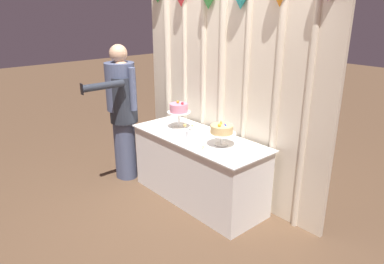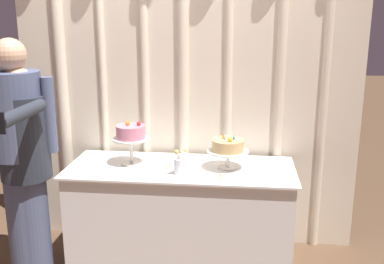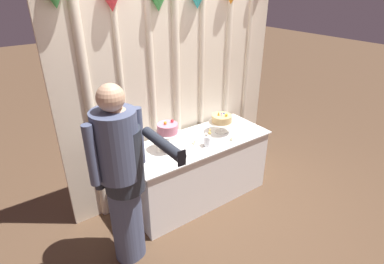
# 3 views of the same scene
# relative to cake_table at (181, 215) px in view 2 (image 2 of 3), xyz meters

# --- Properties ---
(draped_curtain) EXTENTS (2.81, 0.20, 2.71)m
(draped_curtain) POSITION_rel_cake_table_xyz_m (-0.03, 0.40, 1.05)
(draped_curtain) COLOR beige
(draped_curtain) RESTS_ON ground_plane
(cake_table) EXTENTS (1.73, 0.69, 0.80)m
(cake_table) POSITION_rel_cake_table_xyz_m (0.00, 0.00, 0.00)
(cake_table) COLOR white
(cake_table) RESTS_ON ground_plane
(cake_display_nearleft) EXTENTS (0.29, 0.29, 0.34)m
(cake_display_nearleft) POSITION_rel_cake_table_xyz_m (-0.39, 0.03, 0.63)
(cake_display_nearleft) COLOR silver
(cake_display_nearleft) RESTS_ON cake_table
(cake_display_nearright) EXTENTS (0.31, 0.31, 0.27)m
(cake_display_nearright) POSITION_rel_cake_table_xyz_m (0.36, 0.01, 0.56)
(cake_display_nearright) COLOR silver
(cake_display_nearright) RESTS_ON cake_table
(flower_vase) EXTENTS (0.10, 0.11, 0.20)m
(flower_vase) POSITION_rel_cake_table_xyz_m (0.01, -0.16, 0.47)
(flower_vase) COLOR silver
(flower_vase) RESTS_ON cake_table
(tealight_far_left) EXTENTS (0.05, 0.05, 0.03)m
(tealight_far_left) POSITION_rel_cake_table_xyz_m (-0.08, -0.04, 0.41)
(tealight_far_left) COLOR beige
(tealight_far_left) RESTS_ON cake_table
(tealight_near_left) EXTENTS (0.04, 0.04, 0.04)m
(tealight_near_left) POSITION_rel_cake_table_xyz_m (0.31, -0.22, 0.41)
(tealight_near_left) COLOR beige
(tealight_near_left) RESTS_ON cake_table
(guest_man_dark_suit) EXTENTS (0.53, 0.43, 1.77)m
(guest_man_dark_suit) POSITION_rel_cake_table_xyz_m (-1.10, -0.34, 0.57)
(guest_man_dark_suit) COLOR #4C5675
(guest_man_dark_suit) RESTS_ON ground_plane
(guest_man_pink_jacket) EXTENTS (0.48, 0.86, 1.58)m
(guest_man_pink_jacket) POSITION_rel_cake_table_xyz_m (-1.06, -0.34, 0.47)
(guest_man_pink_jacket) COLOR #4C5675
(guest_man_pink_jacket) RESTS_ON ground_plane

